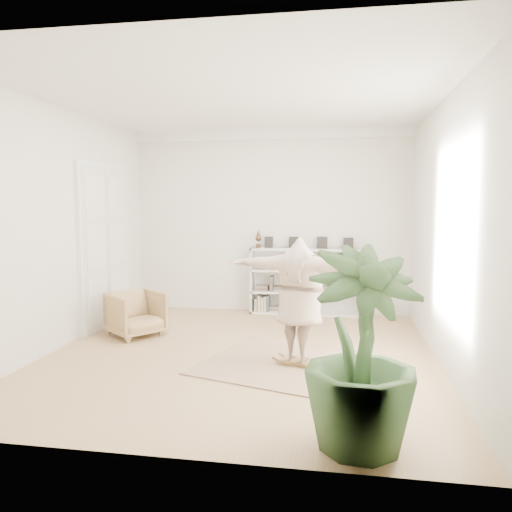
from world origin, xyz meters
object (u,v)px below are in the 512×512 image
Objects in this scene: armchair at (136,314)px; houseplant at (361,350)px; person at (299,297)px; rocker_board at (299,361)px; bookshelf at (306,282)px.

armchair is 0.44× the size of houseplant.
person is 2.28m from houseplant.
rocker_board is 0.26× the size of person.
armchair is 4.83m from houseplant.
rocker_board is at bearing -9.83° from person.
houseplant reaches higher than person.
armchair is 1.51× the size of rocker_board.
armchair is 0.39× the size of person.
houseplant is at bearing 124.98° from person.
bookshelf is 1.08× the size of person.
bookshelf is 2.76× the size of armchair.
houseplant is (0.85, -5.37, 0.27)m from bookshelf.
armchair is 3.05m from person.
houseplant reaches higher than bookshelf.
bookshelf is at bearing -13.25° from armchair.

